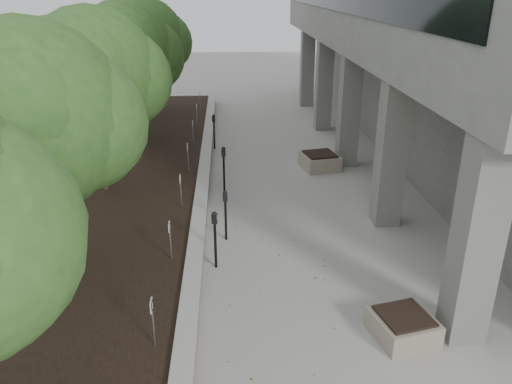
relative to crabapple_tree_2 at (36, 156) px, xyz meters
name	(u,v)px	position (x,y,z in m)	size (l,w,h in m)	color
ground	(291,379)	(4.80, -3.00, -3.12)	(90.00, 90.00, 0.00)	#B0ABA2
retaining_wall	(204,180)	(2.97, 6.00, -2.87)	(0.39, 26.00, 0.50)	tan
planting_bed	(92,183)	(-0.70, 6.00, -2.92)	(7.00, 26.00, 0.40)	black
crabapple_tree_2	(36,156)	(0.00, 0.00, 0.00)	(4.60, 4.00, 5.44)	#305C23
crabapple_tree_3	(96,102)	(0.00, 5.00, 0.00)	(4.60, 4.00, 5.44)	#305C23
crabapple_tree_4	(127,74)	(0.00, 10.00, 0.00)	(4.60, 4.00, 5.44)	#305C23
crabapple_tree_5	(146,56)	(0.00, 15.00, 0.00)	(4.60, 4.00, 5.44)	#305C23
parking_sign_2	(153,323)	(2.45, -2.50, -2.24)	(0.04, 0.22, 0.96)	black
parking_sign_3	(170,241)	(2.45, 0.50, -2.24)	(0.04, 0.22, 0.96)	black
parking_sign_4	(181,191)	(2.45, 3.50, -2.24)	(0.04, 0.22, 0.96)	black
parking_sign_5	(188,157)	(2.45, 6.50, -2.24)	(0.04, 0.22, 0.96)	black
parking_sign_6	(193,133)	(2.45, 9.50, -2.24)	(0.04, 0.22, 0.96)	black
parking_sign_7	(197,115)	(2.45, 12.50, -2.24)	(0.04, 0.22, 0.96)	black
parking_sign_8	(200,100)	(2.45, 15.50, -2.24)	(0.04, 0.22, 0.96)	black
parking_meter_2	(226,215)	(3.70, 2.20, -2.42)	(0.14, 0.10, 1.40)	black
parking_meter_3	(215,240)	(3.46, 0.78, -2.39)	(0.15, 0.10, 1.47)	black
parking_meter_4	(224,170)	(3.66, 5.52, -2.35)	(0.15, 0.11, 1.54)	black
parking_meter_5	(214,132)	(3.25, 10.19, -2.40)	(0.14, 0.10, 1.44)	black
planter_front	(403,326)	(7.07, -2.00, -2.87)	(1.08, 1.08, 0.50)	tan
planter_back	(320,161)	(7.15, 7.61, -2.83)	(1.24, 1.24, 0.58)	tan
berry_scatter	(264,241)	(4.70, 2.00, -3.11)	(3.30, 14.10, 0.02)	maroon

